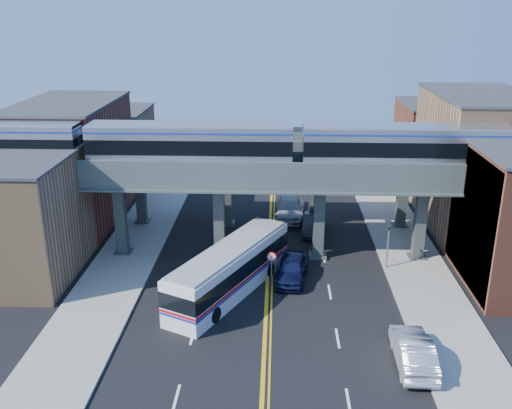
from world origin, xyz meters
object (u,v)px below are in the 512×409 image
Objects in this scene: car_lane_b at (313,224)px; car_lane_a at (292,268)px; car_parked_curb at (413,351)px; car_lane_c at (290,210)px; stop_sign at (272,263)px; traffic_signal at (388,242)px; car_lane_d at (289,208)px; transit_bus at (230,270)px; transit_train at (191,144)px.

car_lane_a is at bearing -94.91° from car_lane_b.
car_parked_curb is (4.61, -19.86, 0.10)m from car_lane_b.
car_lane_c is at bearing 126.69° from car_lane_b.
stop_sign reaches higher than car_lane_a.
car_lane_b is 0.89× the size of car_parked_curb.
traffic_signal is at bearing 18.63° from stop_sign.
car_lane_d is (1.50, 14.16, -0.85)m from stop_sign.
car_lane_b is 4.10m from car_lane_c.
transit_bus is 2.43× the size of car_lane_a.
car_lane_b is at bearing 85.46° from car_lane_a.
transit_train is at bearing 55.66° from transit_bus.
traffic_signal is at bearing -44.05° from transit_bus.
car_lane_a is 13.26m from car_lane_d.
traffic_signal is 13.21m from car_lane_c.
transit_train is at bearing -130.01° from car_lane_d.
stop_sign is at bearing -92.89° from car_lane_c.
car_parked_curb reaches higher than car_lane_a.
transit_train is 16.93m from traffic_signal.
stop_sign is at bearing -38.12° from transit_train.
car_parked_curb is (11.11, -8.36, -0.79)m from transit_bus.
transit_bus is 2.24× the size of car_lane_c.
traffic_signal is 9.16m from car_lane_b.
traffic_signal reaches higher than stop_sign.
car_lane_a is 0.83× the size of car_lane_d.
transit_bus is 2.61× the size of car_lane_b.
car_lane_a reaches higher than car_lane_b.
car_lane_c is (4.51, 15.08, -0.90)m from transit_bus.
car_lane_d is (7.87, 9.16, -8.41)m from transit_train.
transit_bus reaches higher than car_parked_curb.
car_lane_d is at bearing 114.21° from car_lane_c.
traffic_signal reaches higher than car_lane_c.
transit_bus is at bearing -105.39° from car_lane_d.
transit_train reaches higher than car_lane_b.
transit_train is 7.71× the size of car_lane_d.
car_lane_d is at bearing 83.95° from stop_sign.
traffic_signal is at bearing -91.90° from car_parked_curb.
car_lane_d is at bearing 123.54° from traffic_signal.
car_lane_b is (-5.31, 7.32, -1.50)m from traffic_signal.
traffic_signal is (8.90, 3.00, 0.54)m from stop_sign.
transit_bus is at bearing -157.88° from stop_sign.
transit_bus is at bearing -111.87° from car_lane_b.
transit_bus is (3.46, -6.18, -7.63)m from transit_train.
stop_sign is at bearing -101.57° from car_lane_b.
transit_bus is at bearing -160.50° from traffic_signal.
traffic_signal is 0.32× the size of transit_bus.
traffic_signal reaches higher than car_lane_d.
stop_sign is 3.15m from transit_bus.
stop_sign reaches higher than car_lane_c.
transit_bus reaches higher than car_lane_a.
transit_train is 11.84× the size of traffic_signal.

